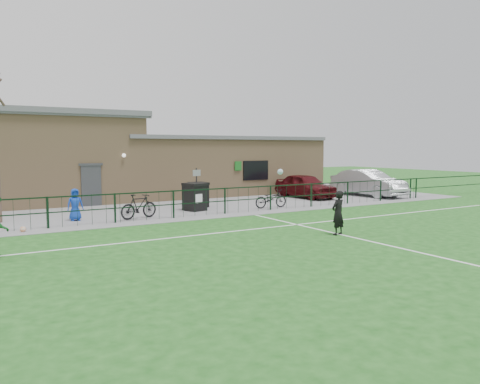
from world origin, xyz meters
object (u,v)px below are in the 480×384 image
bicycle_d (139,206)px  spectator_child (75,205)px  car_silver (368,183)px  ball_ground (23,229)px  sign_post (197,189)px  wheelie_bin_right (199,195)px  car_maroon (305,186)px  wheelie_bin_left (195,198)px  bicycle_e (271,199)px

bicycle_d → spectator_child: 2.55m
car_silver → ball_ground: (-19.83, -2.65, -0.73)m
sign_post → ball_ground: (-8.01, -2.46, -0.91)m
wheelie_bin_right → car_maroon: car_maroon is taller
wheelie_bin_left → sign_post: 0.70m
bicycle_d → bicycle_e: (6.81, 0.09, -0.07)m
spectator_child → wheelie_bin_right: bearing=13.1°
sign_post → spectator_child: sign_post is taller
car_silver → bicycle_d: size_ratio=2.85×
sign_post → car_maroon: sign_post is taller
wheelie_bin_right → spectator_child: spectator_child is taller
wheelie_bin_left → wheelie_bin_right: size_ratio=1.05×
wheelie_bin_right → car_silver: 11.41m
wheelie_bin_left → ball_ground: (-7.67, -1.99, -0.53)m
car_silver → spectator_child: car_silver is taller
wheelie_bin_left → spectator_child: spectator_child is taller
bicycle_d → ball_ground: bearing=85.9°
wheelie_bin_left → ball_ground: bearing=-180.0°
car_maroon → bicycle_d: size_ratio=2.42×
wheelie_bin_right → car_silver: car_silver is taller
wheelie_bin_right → bicycle_e: (2.93, -2.17, -0.12)m
wheelie_bin_right → sign_post: 0.89m
bicycle_d → sign_post: bearing=-80.1°
ball_ground → spectator_child: bearing=38.4°
wheelie_bin_left → car_maroon: size_ratio=0.29×
wheelie_bin_right → ball_ground: wheelie_bin_right is taller
wheelie_bin_left → car_silver: 12.18m
car_silver → spectator_child: bearing=-179.5°
wheelie_bin_left → bicycle_e: bearing=-30.1°
sign_post → car_maroon: (7.82, 1.34, -0.28)m
sign_post → bicycle_d: (-3.45, -1.59, -0.48)m
wheelie_bin_right → spectator_child: 6.45m
wheelie_bin_right → car_silver: size_ratio=0.23×
sign_post → bicycle_d: bearing=-155.2°
wheelie_bin_right → bicycle_e: bearing=-35.7°
wheelie_bin_right → car_silver: bearing=-1.6°
ball_ground → wheelie_bin_left: bearing=14.5°
sign_post → car_maroon: size_ratio=0.48×
car_maroon → bicycle_e: bearing=-151.0°
wheelie_bin_left → bicycle_e: size_ratio=0.70×
ball_ground → bicycle_e: bearing=4.8°
ball_ground → bicycle_d: bearing=10.8°
sign_post → bicycle_d: size_ratio=1.15×
wheelie_bin_right → car_maroon: size_ratio=0.28×
sign_post → car_silver: 11.83m
wheelie_bin_right → bicycle_d: (-3.88, -2.26, -0.06)m
sign_post → ball_ground: size_ratio=9.38×
wheelie_bin_right → ball_ground: (-8.44, -3.13, -0.49)m
sign_post → spectator_child: (-5.86, -0.76, -0.34)m
car_silver → bicycle_d: car_silver is taller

